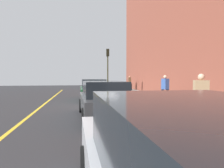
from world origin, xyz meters
TOP-DOWN VIEW (x-y plane):
  - ground_plane at (0.00, 0.00)m, footprint 56.00×56.00m
  - sidewalk at (0.00, -3.30)m, footprint 28.00×4.60m
  - lane_stripe_centre at (0.00, 3.20)m, footprint 28.00×0.14m
  - snow_bank_curb at (-3.82, -0.70)m, footprint 6.07×0.56m
  - parked_car_charcoal at (-4.21, 0.08)m, footprint 4.52×2.00m
  - parked_car_green at (2.20, 0.07)m, footprint 4.51×1.91m
  - pedestrian_tan_coat at (-6.37, -2.90)m, footprint 0.53×0.50m
  - pedestrian_blue_coat at (-0.77, -4.13)m, footprint 0.49×0.53m
  - pedestrian_brown_coat at (10.47, -4.75)m, footprint 0.47×0.54m
  - traffic_light_pole at (6.78, -1.64)m, footprint 0.35×0.26m
  - rolling_suitcase at (9.97, -4.58)m, footprint 0.34×0.22m

SIDE VIEW (x-z plane):
  - ground_plane at x=0.00m, z-range 0.00..0.00m
  - lane_stripe_centre at x=0.00m, z-range 0.00..0.01m
  - sidewalk at x=0.00m, z-range 0.00..0.15m
  - snow_bank_curb at x=-3.82m, z-range 0.00..0.22m
  - rolling_suitcase at x=9.97m, z-range -0.03..0.85m
  - parked_car_charcoal at x=-4.21m, z-range 0.00..1.51m
  - parked_car_green at x=2.20m, z-range 0.00..1.51m
  - pedestrian_blue_coat at x=-0.77m, z-range 0.20..1.85m
  - pedestrian_brown_coat at x=10.47m, z-range 0.20..1.85m
  - pedestrian_tan_coat at x=-6.37m, z-range 0.20..1.85m
  - traffic_light_pole at x=6.78m, z-range 0.90..5.09m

